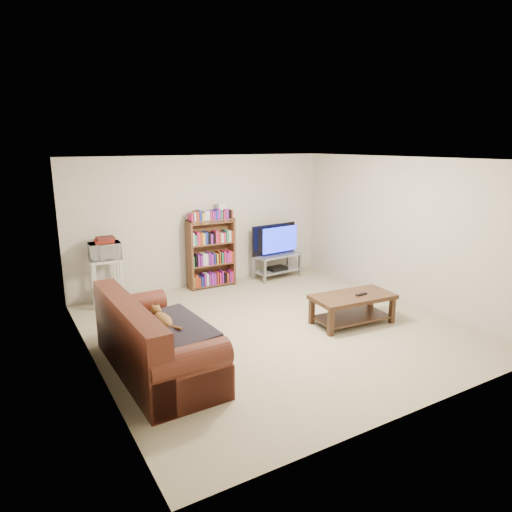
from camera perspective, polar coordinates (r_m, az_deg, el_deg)
floor at (r=6.72m, az=2.49°, el=-8.92°), size 5.00×5.00×0.00m
ceiling at (r=6.20m, az=2.72°, el=12.00°), size 5.00×5.00×0.00m
wall_back at (r=8.52m, az=-6.56°, el=4.32°), size 5.00×0.00×5.00m
wall_front at (r=4.54m, az=20.01°, el=-5.00°), size 5.00×0.00×5.00m
wall_left at (r=5.46m, az=-20.08°, el=-1.88°), size 0.00×5.00×5.00m
wall_right at (r=7.96m, az=17.93°, el=3.06°), size 0.00×5.00×5.00m
sofa at (r=5.52m, az=-13.03°, el=-10.98°), size 0.96×2.12×0.89m
blanket at (r=5.36m, az=-10.79°, el=-9.12°), size 0.92×1.13×0.18m
cat at (r=5.51m, az=-11.55°, el=-7.86°), size 0.24×0.58×0.17m
coffee_table at (r=6.90m, az=11.95°, el=-5.84°), size 1.26×0.70×0.44m
remote at (r=6.88m, az=13.03°, el=-4.68°), size 0.20×0.07×0.02m
tv_stand at (r=9.04m, az=2.63°, el=-0.73°), size 0.99×0.52×0.48m
television at (r=8.93m, az=2.66°, el=2.05°), size 1.03×0.24×0.59m
dvd_player at (r=9.07m, az=2.62°, el=-1.55°), size 0.41×0.30×0.06m
bookshelf at (r=8.43m, az=-5.62°, el=0.48°), size 0.88×0.28×1.27m
shelf_clutter at (r=8.35m, az=-5.15°, el=5.39°), size 0.65×0.20×0.28m
microwave_stand at (r=7.81m, az=-18.14°, el=-2.38°), size 0.52×0.39×0.79m
microwave at (r=7.71m, az=-18.37°, el=0.61°), size 0.51×0.36×0.27m
game_boxes at (r=7.68m, az=-18.46°, el=1.77°), size 0.30×0.27×0.05m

